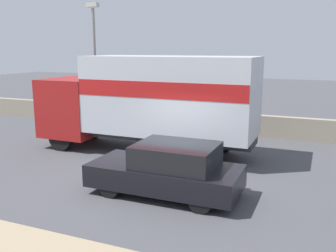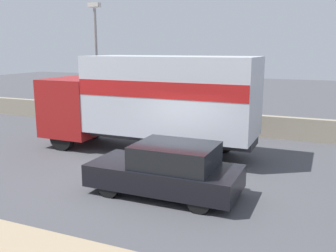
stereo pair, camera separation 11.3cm
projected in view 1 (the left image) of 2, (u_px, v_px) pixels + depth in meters
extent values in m
plane|color=#47474C|center=(164.00, 185.00, 10.59)|extent=(80.00, 80.00, 0.00)
cube|color=gray|center=(226.00, 123.00, 16.91)|extent=(60.00, 0.35, 0.95)
cylinder|color=gray|center=(95.00, 69.00, 17.86)|extent=(0.14, 0.14, 5.62)
cube|color=beige|center=(93.00, 5.00, 17.26)|extent=(0.56, 0.28, 0.20)
cube|color=maroon|center=(76.00, 106.00, 14.85)|extent=(2.06, 2.46, 2.22)
cube|color=black|center=(55.00, 94.00, 15.14)|extent=(0.06, 2.09, 0.98)
cube|color=#2D2D33|center=(170.00, 136.00, 13.49)|extent=(6.02, 1.32, 0.25)
cube|color=silver|center=(170.00, 95.00, 13.19)|extent=(6.02, 2.40, 2.71)
cube|color=red|center=(170.00, 87.00, 13.13)|extent=(5.99, 2.42, 0.54)
cylinder|color=black|center=(61.00, 138.00, 14.13)|extent=(0.97, 0.28, 0.97)
cylinder|color=black|center=(92.00, 127.00, 15.99)|extent=(0.97, 0.28, 0.97)
cylinder|color=black|center=(206.00, 154.00, 11.98)|extent=(0.97, 0.28, 0.97)
cylinder|color=black|center=(222.00, 140.00, 13.84)|extent=(0.97, 0.28, 0.97)
cylinder|color=black|center=(171.00, 150.00, 12.44)|extent=(0.97, 0.28, 0.97)
cylinder|color=black|center=(191.00, 137.00, 14.30)|extent=(0.97, 0.28, 0.97)
cube|color=black|center=(165.00, 176.00, 9.86)|extent=(3.98, 1.75, 0.59)
cube|color=black|center=(176.00, 155.00, 9.62)|extent=(2.07, 1.61, 0.59)
cylinder|color=black|center=(110.00, 186.00, 9.69)|extent=(0.58, 0.20, 0.58)
cylinder|color=black|center=(137.00, 169.00, 11.06)|extent=(0.58, 0.20, 0.58)
cylinder|color=black|center=(201.00, 201.00, 8.76)|extent=(0.58, 0.20, 0.58)
cylinder|color=black|center=(218.00, 181.00, 10.13)|extent=(0.58, 0.20, 0.58)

